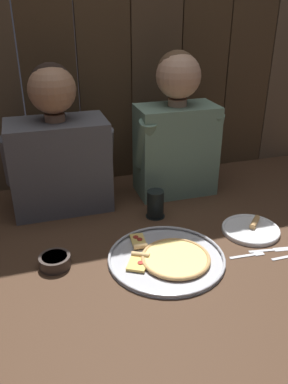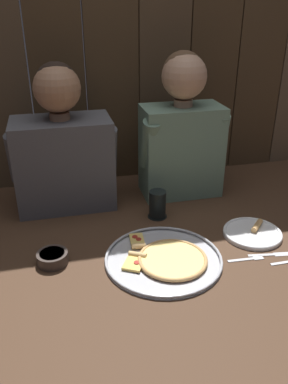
{
  "view_description": "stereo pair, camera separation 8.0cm",
  "coord_description": "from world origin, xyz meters",
  "views": [
    {
      "loc": [
        -0.37,
        -1.14,
        0.82
      ],
      "look_at": [
        0.01,
        0.1,
        0.18
      ],
      "focal_mm": 37.06,
      "sensor_mm": 36.0,
      "label": 1
    },
    {
      "loc": [
        -0.29,
        -1.16,
        0.82
      ],
      "look_at": [
        0.01,
        0.1,
        0.18
      ],
      "focal_mm": 37.06,
      "sensor_mm": 36.0,
      "label": 2
    }
  ],
  "objects": [
    {
      "name": "wooden_backdrop_wall",
      "position": [
        0.0,
        0.67,
        0.74
      ],
      "size": [
        2.19,
        0.03,
        1.47
      ],
      "color": "#483625",
      "rests_on": "ground"
    },
    {
      "name": "dipping_bowl",
      "position": [
        -0.34,
        -0.01,
        0.02
      ],
      "size": [
        0.11,
        0.11,
        0.04
      ],
      "color": "#3D332D",
      "rests_on": "ground"
    },
    {
      "name": "ground_plane",
      "position": [
        0.0,
        0.0,
        0.0
      ],
      "size": [
        3.2,
        3.2,
        0.0
      ],
      "primitive_type": "plane",
      "color": "#422B1C"
    },
    {
      "name": "pizza_tray",
      "position": [
        0.04,
        -0.09,
        0.01
      ],
      "size": [
        0.41,
        0.41,
        0.03
      ],
      "color": "#B2B2B7",
      "rests_on": "ground"
    },
    {
      "name": "diner_right",
      "position": [
        0.26,
        0.42,
        0.3
      ],
      "size": [
        0.38,
        0.21,
        0.63
      ],
      "color": "slate",
      "rests_on": "ground"
    },
    {
      "name": "drinking_glass",
      "position": [
        0.1,
        0.22,
        0.06
      ],
      "size": [
        0.08,
        0.08,
        0.12
      ],
      "color": "black",
      "rests_on": "ground"
    },
    {
      "name": "diner_left",
      "position": [
        -0.26,
        0.42,
        0.27
      ],
      "size": [
        0.44,
        0.23,
        0.6
      ],
      "color": "#4C4C51",
      "rests_on": "ground"
    },
    {
      "name": "table_knife",
      "position": [
        0.41,
        -0.14,
        0.0
      ],
      "size": [
        0.16,
        0.04,
        0.01
      ],
      "color": "silver",
      "rests_on": "ground"
    },
    {
      "name": "dinner_plate",
      "position": [
        0.41,
        -0.0,
        0.01
      ],
      "size": [
        0.22,
        0.22,
        0.03
      ],
      "color": "white",
      "rests_on": "ground"
    },
    {
      "name": "table_fork",
      "position": [
        0.32,
        -0.15,
        0.0
      ],
      "size": [
        0.13,
        0.02,
        0.01
      ],
      "color": "silver",
      "rests_on": "ground"
    }
  ]
}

